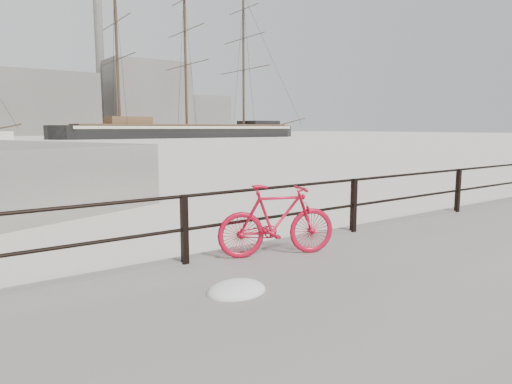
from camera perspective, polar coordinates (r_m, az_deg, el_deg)
ground at (r=8.98m, az=11.24°, el=-6.87°), size 400.00×400.00×0.00m
guardrail at (r=8.70m, az=12.11°, el=-1.64°), size 28.00×0.10×1.00m
bicycle at (r=6.91m, az=2.64°, el=-3.55°), size 1.81×0.89×1.10m
barque_black at (r=105.07m, az=-8.61°, el=6.73°), size 67.46×24.04×37.31m
industrial_west at (r=148.42m, az=-25.76°, el=9.87°), size 32.00×18.00×18.00m
industrial_mid at (r=163.20m, az=-13.74°, el=11.25°), size 26.00×20.00×24.00m
industrial_east at (r=177.33m, az=-7.30°, el=9.53°), size 20.00×16.00×14.00m
smokestack at (r=164.42m, az=-18.88°, el=14.53°), size 2.80×2.80×44.00m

